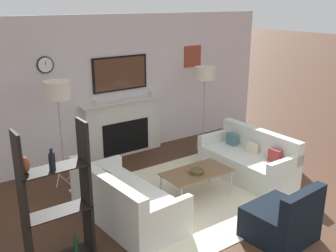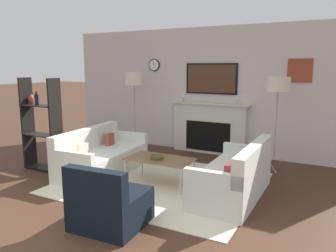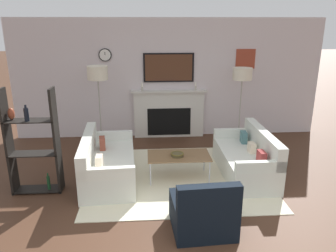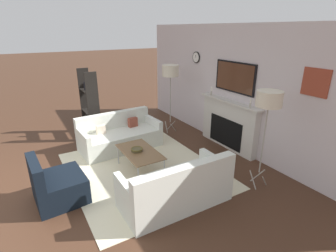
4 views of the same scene
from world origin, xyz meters
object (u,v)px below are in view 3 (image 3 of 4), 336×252
at_px(decorative_bowl, 177,154).
at_px(floor_lamp_left, 98,74).
at_px(armchair, 203,212).
at_px(floor_lamp_right, 242,75).
at_px(couch_left, 106,164).
at_px(couch_right, 247,159).
at_px(shelf_unit, 33,144).
at_px(coffee_table, 179,157).

xyz_separation_m(decorative_bowl, floor_lamp_left, (-1.48, 1.62, 1.13)).
relative_size(armchair, floor_lamp_right, 0.48).
bearing_deg(decorative_bowl, couch_left, 175.31).
bearing_deg(decorative_bowl, armchair, -82.41).
xyz_separation_m(couch_right, floor_lamp_left, (-2.72, 1.52, 1.31)).
bearing_deg(floor_lamp_right, floor_lamp_left, 180.00).
relative_size(armchair, shelf_unit, 0.49).
distance_m(couch_left, decorative_bowl, 1.23).
bearing_deg(couch_right, shelf_unit, -174.32).
bearing_deg(coffee_table, shelf_unit, -172.84).
distance_m(decorative_bowl, shelf_unit, 2.31).
xyz_separation_m(armchair, decorative_bowl, (-0.20, 1.47, 0.20)).
distance_m(coffee_table, decorative_bowl, 0.08).
relative_size(floor_lamp_left, shelf_unit, 1.05).
xyz_separation_m(couch_right, armchair, (-1.05, -1.57, -0.02)).
distance_m(armchair, floor_lamp_left, 3.76).
bearing_deg(decorative_bowl, shelf_unit, -173.75).
xyz_separation_m(couch_right, decorative_bowl, (-1.25, -0.10, 0.17)).
xyz_separation_m(armchair, floor_lamp_left, (-1.67, 3.09, 1.33)).
height_order(couch_left, armchair, armchair).
distance_m(coffee_table, floor_lamp_right, 2.45).
bearing_deg(couch_right, armchair, -123.74).
xyz_separation_m(couch_right, coffee_table, (-1.21, -0.06, 0.11)).
xyz_separation_m(decorative_bowl, shelf_unit, (-2.27, -0.25, 0.35)).
xyz_separation_m(couch_right, shelf_unit, (-3.51, -0.35, 0.52)).
bearing_deg(couch_left, couch_right, 0.05).
bearing_deg(shelf_unit, coffee_table, 7.16).
relative_size(floor_lamp_right, shelf_unit, 1.01).
bearing_deg(couch_right, floor_lamp_left, 150.83).
distance_m(couch_left, floor_lamp_left, 2.03).
height_order(couch_left, decorative_bowl, couch_left).
height_order(armchair, floor_lamp_left, floor_lamp_left).
bearing_deg(decorative_bowl, floor_lamp_right, 46.92).
bearing_deg(floor_lamp_left, floor_lamp_right, 0.00).
relative_size(armchair, decorative_bowl, 3.69).
bearing_deg(decorative_bowl, coffee_table, 52.61).
distance_m(coffee_table, shelf_unit, 2.35).
xyz_separation_m(decorative_bowl, floor_lamp_right, (1.52, 1.62, 1.08)).
distance_m(armchair, decorative_bowl, 1.50).
distance_m(decorative_bowl, floor_lamp_right, 2.47).
relative_size(coffee_table, shelf_unit, 0.63).
height_order(floor_lamp_left, shelf_unit, floor_lamp_left).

